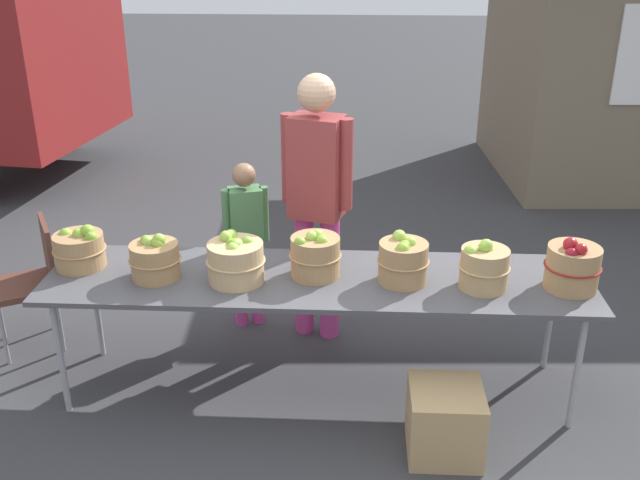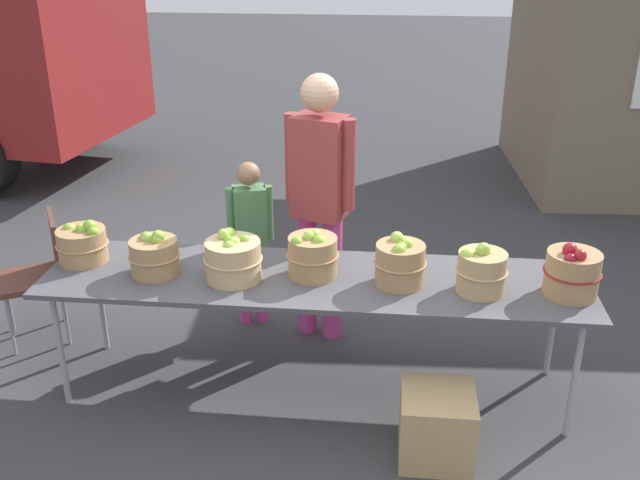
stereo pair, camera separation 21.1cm
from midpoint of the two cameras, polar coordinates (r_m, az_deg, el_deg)
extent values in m
plane|color=#38383A|center=(4.49, -1.57, -11.56)|extent=(40.00, 40.00, 0.00)
cube|color=#4C4C51|center=(4.11, -1.69, -3.16)|extent=(3.10, 0.76, 0.03)
cylinder|color=#99999E|center=(4.39, -21.14, -8.66)|extent=(0.04, 0.04, 0.72)
cylinder|color=#99999E|center=(4.18, 18.28, -9.91)|extent=(0.04, 0.04, 0.72)
cylinder|color=#99999E|center=(4.86, -18.46, -4.96)|extent=(0.04, 0.04, 0.72)
cylinder|color=#99999E|center=(4.68, 16.52, -5.88)|extent=(0.04, 0.04, 0.72)
cylinder|color=#A87F51|center=(4.45, -19.76, -0.81)|extent=(0.29, 0.29, 0.20)
torus|color=#A87F51|center=(4.45, -19.78, -0.69)|extent=(0.31, 0.31, 0.01)
sphere|color=#7AA833|center=(4.34, -18.96, 0.16)|extent=(0.07, 0.07, 0.07)
sphere|color=#9EC647|center=(4.43, -19.58, 0.54)|extent=(0.07, 0.07, 0.07)
sphere|color=#8CB738|center=(4.41, -19.58, 0.37)|extent=(0.07, 0.07, 0.07)
sphere|color=#8CB738|center=(4.40, -19.83, 0.38)|extent=(0.07, 0.07, 0.07)
sphere|color=#7AA833|center=(4.41, -19.36, 0.54)|extent=(0.08, 0.08, 0.08)
sphere|color=#8CB738|center=(4.39, -19.20, 0.67)|extent=(0.08, 0.08, 0.08)
sphere|color=#8CB738|center=(4.46, -20.74, 0.42)|extent=(0.07, 0.07, 0.07)
cylinder|color=#A87F51|center=(4.19, -14.32, -1.61)|extent=(0.27, 0.27, 0.21)
torus|color=#A87F51|center=(4.19, -14.33, -1.48)|extent=(0.29, 0.29, 0.01)
sphere|color=#7AA833|center=(4.20, -15.01, -0.09)|extent=(0.07, 0.07, 0.07)
sphere|color=#9EC647|center=(4.17, -14.90, -0.13)|extent=(0.07, 0.07, 0.07)
sphere|color=#7AA833|center=(4.17, -14.63, -0.34)|extent=(0.07, 0.07, 0.07)
sphere|color=#8CB738|center=(4.13, -14.04, 0.00)|extent=(0.07, 0.07, 0.07)
sphere|color=#8CB738|center=(4.12, -14.15, -0.26)|extent=(0.06, 0.06, 0.06)
cylinder|color=tan|center=(4.05, -8.15, -1.77)|extent=(0.31, 0.31, 0.23)
torus|color=tan|center=(4.05, -8.16, -1.63)|extent=(0.33, 0.33, 0.01)
sphere|color=#7AA833|center=(4.03, -7.29, -0.18)|extent=(0.07, 0.07, 0.07)
sphere|color=#9EC647|center=(3.97, -8.43, -0.71)|extent=(0.07, 0.07, 0.07)
sphere|color=#9EC647|center=(4.05, -8.94, 0.26)|extent=(0.07, 0.07, 0.07)
sphere|color=#8CB738|center=(4.03, -8.49, -0.33)|extent=(0.07, 0.07, 0.07)
sphere|color=#9EC647|center=(4.11, -8.52, 0.30)|extent=(0.08, 0.08, 0.08)
sphere|color=#9EC647|center=(4.02, -8.10, -0.43)|extent=(0.08, 0.08, 0.08)
sphere|color=#7AA833|center=(4.00, -8.30, -0.44)|extent=(0.08, 0.08, 0.08)
cylinder|color=#A87F51|center=(4.08, -1.86, -1.34)|extent=(0.28, 0.28, 0.23)
torus|color=#A87F51|center=(4.07, -1.86, -1.20)|extent=(0.30, 0.30, 0.01)
sphere|color=#9EC647|center=(4.02, -2.16, 0.23)|extent=(0.07, 0.07, 0.07)
sphere|color=#9EC647|center=(4.03, -1.65, 0.37)|extent=(0.07, 0.07, 0.07)
sphere|color=#7AA833|center=(3.98, -3.12, -0.24)|extent=(0.07, 0.07, 0.07)
sphere|color=#8CB738|center=(3.99, -1.38, -0.10)|extent=(0.07, 0.07, 0.07)
sphere|color=#8CB738|center=(4.03, -1.56, 0.10)|extent=(0.06, 0.06, 0.06)
cylinder|color=#A87F51|center=(4.02, 5.09, -1.80)|extent=(0.27, 0.27, 0.23)
torus|color=#A87F51|center=(4.01, 5.09, -1.65)|extent=(0.29, 0.29, 0.01)
sphere|color=#9EC647|center=(3.97, 5.64, -0.20)|extent=(0.07, 0.07, 0.07)
sphere|color=#9EC647|center=(4.03, 4.80, 0.27)|extent=(0.08, 0.08, 0.08)
sphere|color=#8CB738|center=(3.91, 5.02, -0.73)|extent=(0.07, 0.07, 0.07)
sphere|color=#7AA833|center=(3.93, 5.17, -0.50)|extent=(0.07, 0.07, 0.07)
cylinder|color=tan|center=(4.02, 11.37, -2.25)|extent=(0.26, 0.26, 0.23)
torus|color=tan|center=(4.01, 11.39, -2.10)|extent=(0.28, 0.28, 0.01)
sphere|color=#9EC647|center=(3.98, 11.56, -0.87)|extent=(0.08, 0.08, 0.08)
sphere|color=#8CB738|center=(3.96, 11.37, -0.60)|extent=(0.07, 0.07, 0.07)
sphere|color=#9EC647|center=(3.94, 10.30, -0.95)|extent=(0.08, 0.08, 0.08)
sphere|color=#9EC647|center=(3.97, 11.52, -0.44)|extent=(0.07, 0.07, 0.07)
cylinder|color=#A87F51|center=(4.13, 17.94, -2.13)|extent=(0.29, 0.29, 0.25)
torus|color=maroon|center=(4.12, 17.96, -1.98)|extent=(0.31, 0.31, 0.01)
sphere|color=maroon|center=(4.00, 17.84, -1.11)|extent=(0.07, 0.07, 0.07)
sphere|color=#B22319|center=(4.06, 18.43, -0.76)|extent=(0.06, 0.06, 0.06)
sphere|color=maroon|center=(4.05, 17.79, -0.36)|extent=(0.08, 0.08, 0.08)
sphere|color=maroon|center=(4.01, 18.52, -0.75)|extent=(0.07, 0.07, 0.07)
cylinder|color=#CC3F8C|center=(4.80, -0.49, -3.02)|extent=(0.13, 0.13, 0.87)
cylinder|color=#CC3F8C|center=(4.86, -2.50, -2.69)|extent=(0.13, 0.13, 0.87)
cube|color=maroon|center=(4.54, -1.60, 5.76)|extent=(0.38, 0.32, 0.65)
sphere|color=tan|center=(4.42, -1.67, 11.54)|extent=(0.24, 0.24, 0.24)
cylinder|color=maroon|center=(4.47, 0.68, 5.96)|extent=(0.09, 0.09, 0.58)
cylinder|color=maroon|center=(4.60, -3.83, 6.43)|extent=(0.09, 0.09, 0.58)
cylinder|color=#CC3F8C|center=(5.05, -6.17, -3.60)|extent=(0.08, 0.08, 0.58)
cylinder|color=#CC3F8C|center=(5.04, -7.52, -3.75)|extent=(0.08, 0.08, 0.58)
cube|color=#4C7F4C|center=(4.84, -7.13, 1.63)|extent=(0.25, 0.21, 0.43)
sphere|color=#936B4C|center=(4.73, -7.32, 5.11)|extent=(0.16, 0.16, 0.16)
cylinder|color=#4C7F4C|center=(4.84, -5.67, 2.04)|extent=(0.06, 0.06, 0.38)
cylinder|color=#4C7F4C|center=(4.82, -8.63, 1.75)|extent=(0.06, 0.06, 0.38)
cube|color=maroon|center=(8.63, -24.29, 12.70)|extent=(2.06, 2.32, 1.60)
cube|color=black|center=(8.14, -19.55, 15.15)|extent=(0.27, 1.75, 0.80)
cylinder|color=black|center=(9.65, -21.22, 9.24)|extent=(0.93, 0.40, 0.90)
cube|color=brown|center=(5.10, -23.47, -3.39)|extent=(0.54, 0.54, 0.04)
cube|color=brown|center=(5.01, -21.85, -0.78)|extent=(0.22, 0.36, 0.40)
cylinder|color=gray|center=(5.35, -25.02, -5.16)|extent=(0.02, 0.02, 0.42)
cylinder|color=gray|center=(5.05, -24.82, -6.86)|extent=(0.02, 0.02, 0.42)
cylinder|color=gray|center=(5.35, -21.42, -4.51)|extent=(0.02, 0.02, 0.42)
cylinder|color=gray|center=(5.05, -21.00, -6.18)|extent=(0.02, 0.02, 0.42)
cube|color=tan|center=(3.95, 8.28, -13.99)|extent=(0.38, 0.38, 0.38)
camera|label=1|loc=(0.11, -91.40, -0.61)|focal=40.50mm
camera|label=2|loc=(0.11, 88.60, 0.61)|focal=40.50mm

